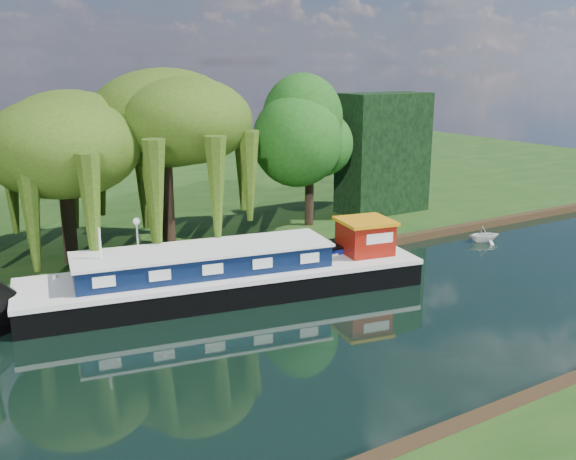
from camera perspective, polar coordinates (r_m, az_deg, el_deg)
ground at (r=23.93m, az=-5.83°, el=-11.18°), size 120.00×120.00×0.00m
far_bank at (r=55.22m, az=-21.50°, el=3.03°), size 120.00×52.00×0.45m
dutch_barge at (r=29.62m, az=-5.18°, el=-3.98°), size 18.77×7.42×3.87m
narrowboat at (r=30.52m, az=-1.81°, el=-4.01°), size 12.18×2.33×1.77m
white_cruiser at (r=40.18m, az=16.99°, el=-0.99°), size 2.45×2.27×1.06m
willow_left at (r=33.61m, az=-19.45°, el=6.94°), size 6.79×6.79×8.14m
willow_right at (r=34.05m, az=-10.96°, el=8.45°), size 7.22×7.22×8.79m
tree_far_right at (r=39.69m, az=1.95°, el=8.25°), size 4.89×4.89×8.01m
conifer_hedge at (r=44.18m, az=8.46°, el=6.78°), size 6.00×3.00×8.00m
lamppost at (r=32.52m, az=-13.27°, el=0.06°), size 0.36×0.36×2.56m
mooring_posts at (r=30.71m, az=-13.62°, el=-3.69°), size 19.16×0.16×1.00m
reeds_near at (r=22.30m, az=19.98°, el=-12.51°), size 33.70×1.50×1.10m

